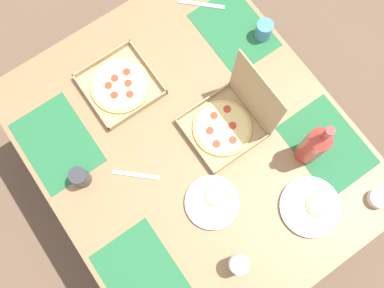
{
  "coord_description": "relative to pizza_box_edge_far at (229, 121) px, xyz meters",
  "views": [
    {
      "loc": [
        0.36,
        -0.25,
        2.37
      ],
      "look_at": [
        0.0,
        0.0,
        0.73
      ],
      "focal_mm": 39.04,
      "sensor_mm": 36.0,
      "label": 1
    }
  ],
  "objects": [
    {
      "name": "ground_plane",
      "position": [
        -0.02,
        -0.17,
        -0.78
      ],
      "size": [
        6.0,
        6.0,
        0.0
      ],
      "primitive_type": "plane",
      "color": "brown"
    },
    {
      "name": "dining_table",
      "position": [
        -0.02,
        -0.17,
        -0.14
      ],
      "size": [
        1.42,
        1.2,
        0.73
      ],
      "color": "#3F3328",
      "rests_on": "ground_plane"
    },
    {
      "name": "placemat_near_left",
      "position": [
        -0.34,
        -0.62,
        -0.05
      ],
      "size": [
        0.36,
        0.26,
        0.0
      ],
      "primitive_type": "cube",
      "color": "#236638",
      "rests_on": "dining_table"
    },
    {
      "name": "placemat_near_right",
      "position": [
        0.3,
        -0.62,
        -0.05
      ],
      "size": [
        0.36,
        0.26,
        0.0
      ],
      "primitive_type": "cube",
      "color": "#236638",
      "rests_on": "dining_table"
    },
    {
      "name": "placemat_far_left",
      "position": [
        -0.34,
        0.28,
        -0.05
      ],
      "size": [
        0.36,
        0.26,
        0.0
      ],
      "primitive_type": "cube",
      "color": "#236638",
      "rests_on": "dining_table"
    },
    {
      "name": "placemat_far_right",
      "position": [
        0.3,
        0.28,
        -0.05
      ],
      "size": [
        0.36,
        0.26,
        0.0
      ],
      "primitive_type": "cube",
      "color": "#236638",
      "rests_on": "dining_table"
    },
    {
      "name": "pizza_box_edge_far",
      "position": [
        0.0,
        0.0,
        0.0
      ],
      "size": [
        0.27,
        0.29,
        0.31
      ],
      "color": "tan",
      "rests_on": "dining_table"
    },
    {
      "name": "pizza_box_corner_right",
      "position": [
        -0.4,
        -0.27,
        -0.04
      ],
      "size": [
        0.29,
        0.29,
        0.04
      ],
      "color": "tan",
      "rests_on": "dining_table"
    },
    {
      "name": "plate_middle",
      "position": [
        0.46,
        0.06,
        -0.04
      ],
      "size": [
        0.24,
        0.24,
        0.03
      ],
      "color": "white",
      "rests_on": "dining_table"
    },
    {
      "name": "plate_far_right",
      "position": [
        0.22,
        -0.24,
        -0.04
      ],
      "size": [
        0.21,
        0.21,
        0.03
      ],
      "color": "white",
      "rests_on": "dining_table"
    },
    {
      "name": "soda_bottle",
      "position": [
        0.28,
        0.18,
        0.08
      ],
      "size": [
        0.09,
        0.09,
        0.32
      ],
      "color": "#B2382D",
      "rests_on": "dining_table"
    },
    {
      "name": "cup_clear_left",
      "position": [
        -0.25,
        0.36,
        -0.01
      ],
      "size": [
        0.07,
        0.07,
        0.09
      ],
      "primitive_type": "cylinder",
      "color": "teal",
      "rests_on": "dining_table"
    },
    {
      "name": "cup_dark",
      "position": [
        -0.15,
        -0.61,
        0.0
      ],
      "size": [
        0.07,
        0.07,
        0.1
      ],
      "primitive_type": "cylinder",
      "color": "#333338",
      "rests_on": "dining_table"
    },
    {
      "name": "cup_spare",
      "position": [
        0.46,
        -0.3,
        0.01
      ],
      "size": [
        0.07,
        0.07,
        0.11
      ],
      "primitive_type": "cylinder",
      "color": "silver",
      "rests_on": "dining_table"
    },
    {
      "name": "condiment_bowl",
      "position": [
        0.58,
        0.29,
        -0.03
      ],
      "size": [
        0.08,
        0.08,
        0.04
      ],
      "primitive_type": "cylinder",
      "color": "white",
      "rests_on": "dining_table"
    },
    {
      "name": "fork_by_near_right",
      "position": [
        -0.04,
        -0.43,
        -0.05
      ],
      "size": [
        0.14,
        0.15,
        0.0
      ],
      "primitive_type": "cube",
      "rotation": [
        0.0,
        0.0,
        3.97
      ],
      "color": "#B7B7BC",
      "rests_on": "dining_table"
    },
    {
      "name": "knife_by_far_left",
      "position": [
        -0.52,
        0.23,
        -0.05
      ],
      "size": [
        0.16,
        0.16,
        0.0
      ],
      "primitive_type": "cube",
      "rotation": [
        0.0,
        0.0,
        3.95
      ],
      "color": "#B7B7BC",
      "rests_on": "dining_table"
    }
  ]
}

